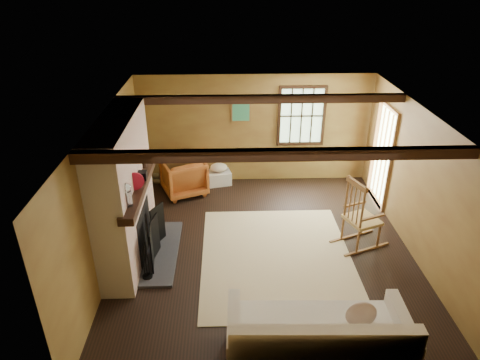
{
  "coord_description": "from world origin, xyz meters",
  "views": [
    {
      "loc": [
        -0.61,
        -5.98,
        4.43
      ],
      "look_at": [
        -0.4,
        0.4,
        1.17
      ],
      "focal_mm": 32.0,
      "sensor_mm": 36.0,
      "label": 1
    }
  ],
  "objects_px": {
    "sofa": "(318,342)",
    "armchair": "(184,176)",
    "fireplace": "(126,197)",
    "rocking_chair": "(360,218)",
    "laundry_basket": "(219,177)"
  },
  "relations": [
    {
      "from": "sofa",
      "to": "armchair",
      "type": "distance_m",
      "value": 4.86
    },
    {
      "from": "fireplace",
      "to": "armchair",
      "type": "distance_m",
      "value": 2.36
    },
    {
      "from": "rocking_chair",
      "to": "laundry_basket",
      "type": "xyz_separation_m",
      "value": [
        -2.45,
        2.4,
        -0.39
      ]
    },
    {
      "from": "sofa",
      "to": "armchair",
      "type": "relative_size",
      "value": 2.57
    },
    {
      "from": "fireplace",
      "to": "armchair",
      "type": "height_order",
      "value": "fireplace"
    },
    {
      "from": "sofa",
      "to": "armchair",
      "type": "height_order",
      "value": "sofa"
    },
    {
      "from": "fireplace",
      "to": "laundry_basket",
      "type": "distance_m",
      "value": 3.08
    },
    {
      "from": "sofa",
      "to": "laundry_basket",
      "type": "bearing_deg",
      "value": 106.52
    },
    {
      "from": "rocking_chair",
      "to": "laundry_basket",
      "type": "bearing_deg",
      "value": 24.04
    },
    {
      "from": "laundry_basket",
      "to": "armchair",
      "type": "distance_m",
      "value": 0.88
    },
    {
      "from": "rocking_chair",
      "to": "laundry_basket",
      "type": "relative_size",
      "value": 2.57
    },
    {
      "from": "fireplace",
      "to": "armchair",
      "type": "bearing_deg",
      "value": 72.12
    },
    {
      "from": "fireplace",
      "to": "armchair",
      "type": "xyz_separation_m",
      "value": [
        0.69,
        2.15,
        -0.71
      ]
    },
    {
      "from": "armchair",
      "to": "fireplace",
      "type": "bearing_deg",
      "value": 49.91
    },
    {
      "from": "sofa",
      "to": "rocking_chair",
      "type": "bearing_deg",
      "value": 65.89
    }
  ]
}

